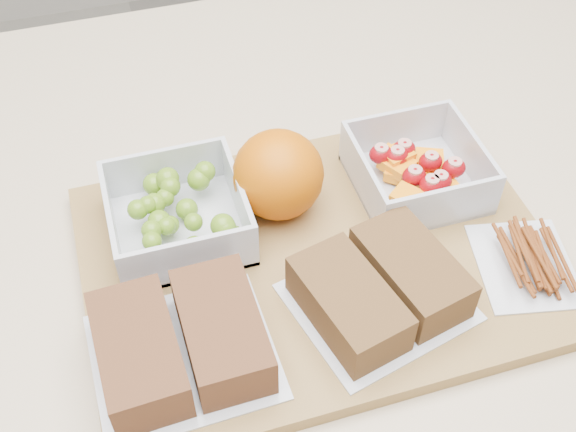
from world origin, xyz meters
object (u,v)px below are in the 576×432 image
at_px(orange, 278,175).
at_px(sandwich_bag_center, 380,288).
at_px(fruit_container, 416,172).
at_px(grape_container, 178,213).
at_px(sandwich_bag_left, 181,343).
at_px(pretzel_bag, 527,258).
at_px(cutting_board, 318,260).

xyz_separation_m(orange, sandwich_bag_center, (0.05, -0.13, -0.02)).
bearing_deg(fruit_container, grape_container, 177.28).
relative_size(grape_container, orange, 1.43).
height_order(fruit_container, sandwich_bag_left, fruit_container).
xyz_separation_m(grape_container, pretzel_bag, (0.29, -0.13, -0.01)).
bearing_deg(grape_container, sandwich_bag_center, -42.39).
xyz_separation_m(cutting_board, fruit_container, (0.12, 0.06, 0.03)).
height_order(sandwich_bag_center, pretzel_bag, sandwich_bag_center).
height_order(fruit_container, orange, orange).
relative_size(grape_container, fruit_container, 1.04).
bearing_deg(grape_container, orange, 0.67).
bearing_deg(orange, sandwich_bag_center, -69.74).
bearing_deg(sandwich_bag_center, pretzel_bag, -0.23).
xyz_separation_m(sandwich_bag_left, sandwich_bag_center, (0.17, 0.00, -0.00)).
distance_m(fruit_container, orange, 0.14).
xyz_separation_m(cutting_board, sandwich_bag_center, (0.03, -0.07, 0.03)).
height_order(sandwich_bag_left, sandwich_bag_center, sandwich_bag_left).
distance_m(cutting_board, sandwich_bag_center, 0.08).
distance_m(sandwich_bag_left, pretzel_bag, 0.31).
bearing_deg(sandwich_bag_left, fruit_container, 26.16).
xyz_separation_m(fruit_container, sandwich_bag_left, (-0.26, -0.13, 0.00)).
bearing_deg(fruit_container, sandwich_bag_left, -153.84).
bearing_deg(orange, pretzel_bag, -35.23).
xyz_separation_m(cutting_board, grape_container, (-0.11, 0.07, 0.03)).
bearing_deg(sandwich_bag_center, sandwich_bag_left, -178.52).
relative_size(cutting_board, pretzel_bag, 3.62).
bearing_deg(sandwich_bag_left, sandwich_bag_center, 1.48).
distance_m(cutting_board, sandwich_bag_left, 0.16).
xyz_separation_m(cutting_board, sandwich_bag_left, (-0.14, -0.07, 0.03)).
height_order(cutting_board, fruit_container, fruit_container).
relative_size(grape_container, pretzel_bag, 1.05).
height_order(orange, pretzel_bag, orange).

